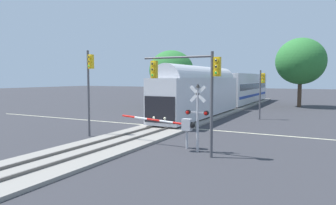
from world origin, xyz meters
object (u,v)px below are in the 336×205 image
object	(u,v)px
traffic_signal_median	(89,79)
elm_centre_background	(301,61)
commuter_train	(226,89)
oak_behind_train	(171,70)
traffic_signal_near_right	(191,78)
crossing_signal_mast	(197,111)
crossing_gate_near	(179,125)
crossing_gate_far	(166,103)
traffic_signal_far_side	(262,87)

from	to	relation	value
traffic_signal_median	elm_centre_background	bearing A→B (deg)	69.87
commuter_train	oak_behind_train	world-z (taller)	oak_behind_train
traffic_signal_near_right	oak_behind_train	distance (m)	29.91
crossing_signal_mast	traffic_signal_median	distance (m)	8.87
crossing_gate_near	traffic_signal_median	size ratio (longest dim) A/B	0.84
crossing_gate_far	traffic_signal_near_right	world-z (taller)	traffic_signal_near_right
crossing_gate_near	elm_centre_background	world-z (taller)	elm_centre_background
traffic_signal_median	elm_centre_background	distance (m)	33.98
commuter_train	traffic_signal_median	bearing A→B (deg)	-97.81
traffic_signal_near_right	elm_centre_background	bearing A→B (deg)	84.78
crossing_signal_mast	traffic_signal_far_side	world-z (taller)	traffic_signal_far_side
crossing_gate_far	elm_centre_background	bearing A→B (deg)	55.54
crossing_gate_far	traffic_signal_far_side	bearing A→B (deg)	8.66
crossing_signal_mast	traffic_signal_far_side	bearing A→B (deg)	87.84
oak_behind_train	elm_centre_background	size ratio (longest dim) A/B	0.83
traffic_signal_near_right	oak_behind_train	xyz separation A→B (m)	(-14.31, 26.24, 1.17)
traffic_signal_median	oak_behind_train	xyz separation A→B (m)	(-5.71, 24.55, 1.27)
crossing_signal_mast	traffic_signal_near_right	world-z (taller)	traffic_signal_near_right
traffic_signal_far_side	elm_centre_background	xyz separation A→B (m)	(2.40, 16.70, 3.30)
traffic_signal_near_right	crossing_signal_mast	bearing A→B (deg)	85.96
crossing_gate_near	crossing_gate_far	xyz separation A→B (m)	(-8.12, 13.92, 0.00)
traffic_signal_near_right	traffic_signal_median	bearing A→B (deg)	168.88
crossing_gate_far	traffic_signal_near_right	size ratio (longest dim) A/B	0.95
crossing_gate_near	traffic_signal_near_right	size ratio (longest dim) A/B	0.93
crossing_signal_mast	traffic_signal_median	size ratio (longest dim) A/B	0.63
crossing_gate_far	traffic_signal_far_side	size ratio (longest dim) A/B	1.06
traffic_signal_near_right	oak_behind_train	size ratio (longest dim) A/B	0.67
crossing_signal_mast	crossing_gate_far	size ratio (longest dim) A/B	0.73
traffic_signal_far_side	elm_centre_background	bearing A→B (deg)	81.82
commuter_train	oak_behind_train	distance (m)	9.36
traffic_signal_near_right	traffic_signal_far_side	xyz separation A→B (m)	(0.66, 16.81, -0.85)
oak_behind_train	elm_centre_background	xyz separation A→B (m)	(17.37, 7.27, 1.27)
commuter_train	crossing_gate_far	distance (m)	10.58
traffic_signal_median	traffic_signal_far_side	world-z (taller)	traffic_signal_median
traffic_signal_far_side	crossing_gate_near	bearing A→B (deg)	-97.37
crossing_gate_far	oak_behind_train	xyz separation A→B (m)	(-4.85, 10.97, 3.98)
crossing_gate_far	elm_centre_background	xyz separation A→B (m)	(12.52, 18.24, 5.25)
commuter_train	elm_centre_background	distance (m)	12.66
traffic_signal_median	traffic_signal_near_right	bearing A→B (deg)	-11.12
crossing_gate_far	oak_behind_train	size ratio (longest dim) A/B	0.64
traffic_signal_median	crossing_gate_near	bearing A→B (deg)	-2.73
crossing_gate_near	elm_centre_background	bearing A→B (deg)	82.21
crossing_signal_mast	commuter_train	bearing A→B (deg)	102.75
crossing_signal_mast	elm_centre_background	distance (m)	33.13
traffic_signal_near_right	traffic_signal_median	xyz separation A→B (m)	(-8.60, 1.69, -0.10)
traffic_signal_median	traffic_signal_far_side	bearing A→B (deg)	58.51
traffic_signal_far_side	oak_behind_train	size ratio (longest dim) A/B	0.60
crossing_gate_near	crossing_signal_mast	bearing A→B (deg)	-21.69
crossing_signal_mast	traffic_signal_median	xyz separation A→B (m)	(-8.66, 0.90, 1.74)
crossing_signal_mast	elm_centre_background	bearing A→B (deg)	84.75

